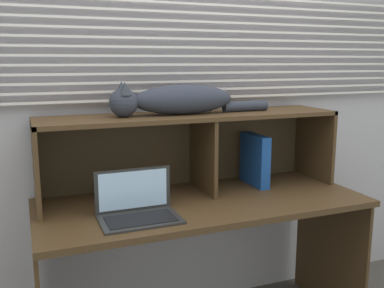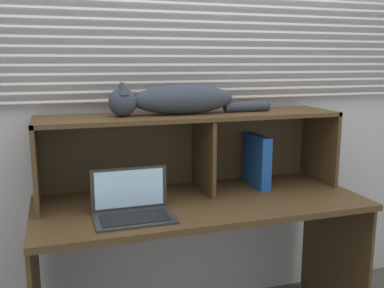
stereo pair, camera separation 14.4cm
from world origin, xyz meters
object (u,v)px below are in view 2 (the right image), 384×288
Objects in this scene: laptop at (133,207)px; binder_upright at (257,161)px; cat at (175,100)px; book_stack at (127,192)px.

binder_upright is at bearing 20.23° from laptop.
binder_upright is at bearing -0.00° from cat.
binder_upright is 0.73m from book_stack.
cat is 3.65× the size of book_stack.
book_stack is at bearing -179.81° from binder_upright.
binder_upright reaches higher than laptop.
cat is 2.46× the size of laptop.
cat is at bearing 0.53° from book_stack.
binder_upright is (0.46, -0.00, -0.35)m from cat.
cat is 0.58m from binder_upright.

